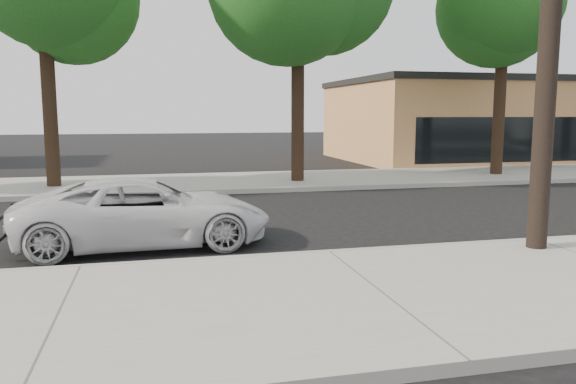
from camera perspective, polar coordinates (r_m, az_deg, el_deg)
The scene contains 7 objects.
ground at distance 11.62m, azimuth 1.02°, elevation -4.26°, with size 120.00×120.00×0.00m, color black.
near_sidewalk at distance 7.65m, azimuth 9.24°, elevation -10.33°, with size 90.00×4.40×0.15m, color gray.
far_sidewalk at distance 19.84m, azimuth -5.14°, elevation 1.05°, with size 90.00×5.00×0.15m, color gray.
curb_near at distance 9.64m, azimuth 4.17°, elevation -6.40°, with size 90.00×0.12×0.16m, color #9E9B93.
building_main at distance 32.92m, azimuth 21.59°, elevation 6.64°, with size 18.00×10.00×4.00m, color #C67E52.
tree_d at distance 23.32m, azimuth 21.76°, elevation 17.08°, with size 4.50×4.35×8.75m.
police_cruiser at distance 10.79m, azimuth -14.25°, elevation -1.99°, with size 2.13×4.62×1.28m, color silver.
Camera 1 is at (-2.85, -10.99, 2.47)m, focal length 35.00 mm.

